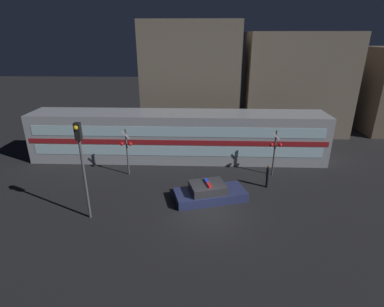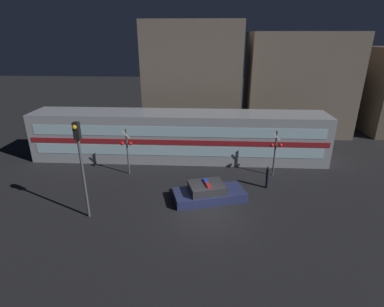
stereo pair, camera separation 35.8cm
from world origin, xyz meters
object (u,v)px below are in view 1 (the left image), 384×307
Objects in this scene: police_car at (210,193)px; train at (178,136)px; pedestrian at (268,176)px; crossing_signal_near at (275,149)px; traffic_light_corner at (81,156)px.

train is at bearing 94.89° from police_car.
police_car is 3.03× the size of pedestrian.
police_car is 1.40× the size of crossing_signal_near.
pedestrian is 2.41m from crossing_signal_near.
crossing_signal_near reaches higher than police_car.
traffic_light_corner is (-11.43, -5.94, 1.68)m from crossing_signal_near.
police_car is at bearing -142.08° from crossing_signal_near.
traffic_light_corner reaches higher than train.
traffic_light_corner is (-10.66, -4.02, 2.92)m from pedestrian.
pedestrian reaches higher than police_car.
crossing_signal_near is (4.68, 3.64, 1.61)m from police_car.
train is at bearing 157.58° from crossing_signal_near.
police_car is 6.14m from crossing_signal_near.
train is at bearing 142.71° from pedestrian.
police_car is at bearing -69.41° from train.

